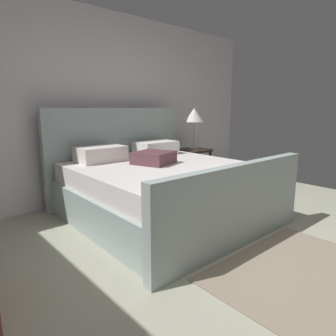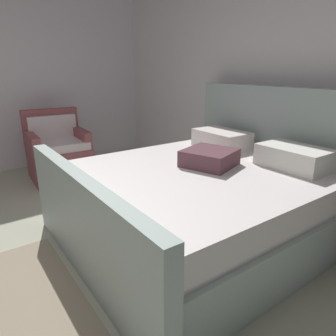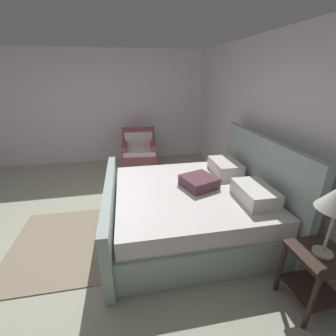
% 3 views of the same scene
% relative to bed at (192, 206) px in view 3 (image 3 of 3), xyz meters
% --- Properties ---
extents(ground_plane, '(5.82, 5.58, 0.02)m').
position_rel_bed_xyz_m(ground_plane, '(-0.13, -1.64, -0.36)').
color(ground_plane, '#A9AA93').
extents(wall_back, '(5.94, 0.12, 2.53)m').
position_rel_bed_xyz_m(wall_back, '(-0.13, 1.21, 0.91)').
color(wall_back, white).
rests_on(wall_back, ground).
extents(wall_side_left, '(0.12, 5.70, 2.53)m').
position_rel_bed_xyz_m(wall_side_left, '(-3.10, -1.64, 0.91)').
color(wall_side_left, white).
rests_on(wall_side_left, ground).
extents(bed, '(2.04, 2.15, 1.25)m').
position_rel_bed_xyz_m(bed, '(0.00, 0.00, 0.00)').
color(bed, '#9DAFAA').
rests_on(bed, ground).
extents(nightstand_right, '(0.44, 0.44, 0.60)m').
position_rel_bed_xyz_m(nightstand_right, '(1.32, 0.73, 0.05)').
color(nightstand_right, '#32221C').
rests_on(nightstand_right, ground).
extents(armchair, '(0.78, 0.77, 0.90)m').
position_rel_bed_xyz_m(armchair, '(-2.27, -0.52, -0.01)').
color(armchair, '#90484D').
rests_on(armchair, ground).
extents(area_rug, '(1.48, 1.18, 0.01)m').
position_rel_bed_xyz_m(area_rug, '(-0.00, -1.74, -0.35)').
color(area_rug, gray).
rests_on(area_rug, ground).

